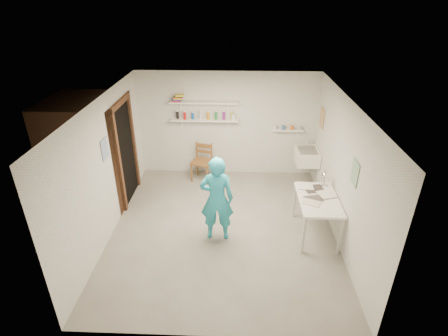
{
  "coord_description": "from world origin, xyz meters",
  "views": [
    {
      "loc": [
        0.22,
        -5.21,
        3.95
      ],
      "look_at": [
        0.0,
        0.4,
        1.05
      ],
      "focal_mm": 28.0,
      "sensor_mm": 36.0,
      "label": 1
    }
  ],
  "objects_px": {
    "wall_clock": "(218,179)",
    "wooden_chair": "(202,162)",
    "belfast_sink": "(307,156)",
    "man": "(217,199)",
    "work_table": "(316,216)",
    "desk_lamp": "(325,175)"
  },
  "relations": [
    {
      "from": "wall_clock",
      "to": "wooden_chair",
      "type": "distance_m",
      "value": 1.99
    },
    {
      "from": "man",
      "to": "work_table",
      "type": "distance_m",
      "value": 1.79
    },
    {
      "from": "wooden_chair",
      "to": "work_table",
      "type": "relative_size",
      "value": 0.81
    },
    {
      "from": "belfast_sink",
      "to": "wall_clock",
      "type": "distance_m",
      "value": 2.54
    },
    {
      "from": "work_table",
      "to": "desk_lamp",
      "type": "distance_m",
      "value": 0.77
    },
    {
      "from": "man",
      "to": "belfast_sink",
      "type": "bearing_deg",
      "value": -134.9
    },
    {
      "from": "wooden_chair",
      "to": "work_table",
      "type": "height_order",
      "value": "wooden_chair"
    },
    {
      "from": "wooden_chair",
      "to": "work_table",
      "type": "bearing_deg",
      "value": -25.51
    },
    {
      "from": "man",
      "to": "desk_lamp",
      "type": "relative_size",
      "value": 11.21
    },
    {
      "from": "man",
      "to": "wooden_chair",
      "type": "bearing_deg",
      "value": -78.49
    },
    {
      "from": "wooden_chair",
      "to": "work_table",
      "type": "xyz_separation_m",
      "value": [
        2.2,
        -1.92,
        -0.08
      ]
    },
    {
      "from": "belfast_sink",
      "to": "wooden_chair",
      "type": "xyz_separation_m",
      "value": [
        -2.31,
        0.14,
        -0.24
      ]
    },
    {
      "from": "wooden_chair",
      "to": "desk_lamp",
      "type": "relative_size",
      "value": 6.51
    },
    {
      "from": "belfast_sink",
      "to": "wall_clock",
      "type": "relative_size",
      "value": 2.13
    },
    {
      "from": "wall_clock",
      "to": "work_table",
      "type": "distance_m",
      "value": 1.86
    },
    {
      "from": "belfast_sink",
      "to": "man",
      "type": "height_order",
      "value": "man"
    },
    {
      "from": "belfast_sink",
      "to": "man",
      "type": "relative_size",
      "value": 0.38
    },
    {
      "from": "man",
      "to": "wooden_chair",
      "type": "xyz_separation_m",
      "value": [
        -0.47,
        2.07,
        -0.33
      ]
    },
    {
      "from": "wall_clock",
      "to": "wooden_chair",
      "type": "height_order",
      "value": "wall_clock"
    },
    {
      "from": "wooden_chair",
      "to": "man",
      "type": "bearing_deg",
      "value": -61.75
    },
    {
      "from": "work_table",
      "to": "desk_lamp",
      "type": "relative_size",
      "value": 8.0
    },
    {
      "from": "wooden_chair",
      "to": "wall_clock",
      "type": "bearing_deg",
      "value": -60.16
    }
  ]
}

